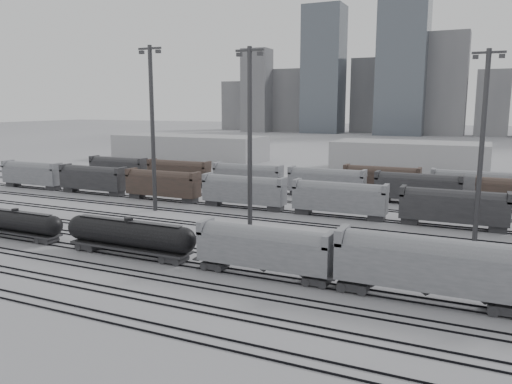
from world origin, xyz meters
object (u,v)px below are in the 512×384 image
at_px(hopper_car_a, 264,247).
at_px(light_mast_c, 250,137).
at_px(hopper_car_b, 427,263).
at_px(tank_car_a, 16,222).
at_px(tank_car_b, 129,235).

bearing_deg(hopper_car_a, light_mast_c, 120.09).
bearing_deg(hopper_car_b, tank_car_a, -180.00).
relative_size(hopper_car_a, hopper_car_b, 0.88).
distance_m(tank_car_b, light_mast_c, 20.76).
height_order(hopper_car_b, light_mast_c, light_mast_c).
relative_size(hopper_car_a, light_mast_c, 0.58).
relative_size(tank_car_a, hopper_car_a, 1.08).
distance_m(tank_car_a, tank_car_b, 18.92).
relative_size(tank_car_b, light_mast_c, 0.71).
bearing_deg(light_mast_c, hopper_car_b, -31.85).
distance_m(tank_car_a, hopper_car_a, 36.31).
xyz_separation_m(tank_car_a, light_mast_c, (27.24, 15.63, 11.17)).
relative_size(tank_car_a, tank_car_b, 0.88).
height_order(tank_car_b, hopper_car_b, hopper_car_b).
bearing_deg(tank_car_a, tank_car_b, 0.00).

